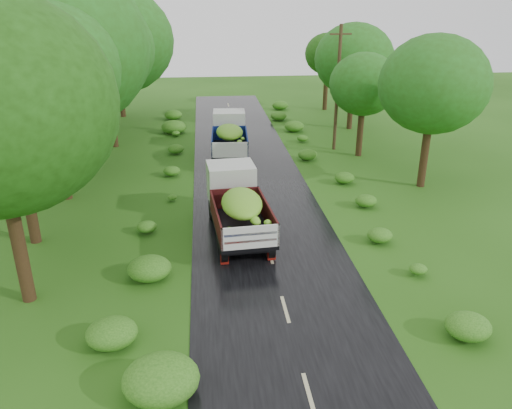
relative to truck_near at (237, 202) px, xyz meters
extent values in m
plane|color=#224F11|center=(1.20, -10.31, -1.51)|extent=(120.00, 120.00, 0.00)
cube|color=black|center=(1.20, -5.31, -1.50)|extent=(6.50, 80.00, 0.02)
cube|color=#BFB78C|center=(1.20, -10.31, -1.49)|extent=(0.12, 1.60, 0.00)
cube|color=#BFB78C|center=(1.20, -6.31, -1.49)|extent=(0.12, 1.60, 0.00)
cube|color=#BFB78C|center=(1.20, -2.31, -1.49)|extent=(0.12, 1.60, 0.00)
cube|color=#BFB78C|center=(1.20, 1.69, -1.49)|extent=(0.12, 1.60, 0.00)
cube|color=#BFB78C|center=(1.20, 5.69, -1.49)|extent=(0.12, 1.60, 0.00)
cube|color=#BFB78C|center=(1.20, 9.69, -1.49)|extent=(0.12, 1.60, 0.00)
cube|color=#BFB78C|center=(1.20, 13.69, -1.49)|extent=(0.12, 1.60, 0.00)
cube|color=#BFB78C|center=(1.20, 17.69, -1.49)|extent=(0.12, 1.60, 0.00)
cube|color=#BFB78C|center=(1.20, 21.69, -1.49)|extent=(0.12, 1.60, 0.00)
cube|color=#BFB78C|center=(1.20, 25.69, -1.49)|extent=(0.12, 1.60, 0.00)
cube|color=#BFB78C|center=(1.20, 29.69, -1.49)|extent=(0.12, 1.60, 0.00)
cube|color=black|center=(0.02, -0.32, -0.87)|extent=(2.15, 5.72, 0.28)
cylinder|color=black|center=(-1.10, 1.64, -1.02)|extent=(0.36, 1.01, 0.99)
cylinder|color=black|center=(0.83, 1.79, -1.02)|extent=(0.36, 1.01, 0.99)
cylinder|color=black|center=(-0.84, -1.66, -1.02)|extent=(0.36, 1.01, 0.99)
cylinder|color=black|center=(1.09, -1.51, -1.02)|extent=(0.36, 1.01, 0.99)
cylinder|color=black|center=(-0.76, -2.68, -1.02)|extent=(0.36, 1.01, 0.99)
cylinder|color=black|center=(1.17, -2.52, -1.02)|extent=(0.36, 1.01, 0.99)
cube|color=#670E09|center=(-0.73, -3.01, -1.23)|extent=(0.34, 0.07, 0.45)
cube|color=#670E09|center=(1.19, -2.86, -1.23)|extent=(0.34, 0.07, 0.45)
cube|color=silver|center=(-0.15, 1.91, 0.22)|extent=(2.34, 2.06, 1.89)
cube|color=black|center=(0.11, -1.36, -0.65)|extent=(2.62, 4.44, 0.16)
cube|color=#4E0E16|center=(-0.99, -1.44, -0.10)|extent=(0.42, 4.27, 0.94)
cube|color=#4E0E16|center=(1.21, -1.27, -0.10)|extent=(0.42, 4.27, 0.94)
cube|color=#4E0E16|center=(-0.06, 0.73, -0.10)|extent=(2.29, 0.26, 0.94)
cube|color=silver|center=(0.27, -3.45, -0.10)|extent=(2.29, 0.26, 0.94)
ellipsoid|color=#3D961B|center=(0.11, -1.36, 0.50)|extent=(2.20, 3.73, 0.99)
cube|color=black|center=(0.34, 11.79, -0.87)|extent=(1.99, 5.67, 0.28)
cylinder|color=black|center=(-0.53, 13.87, -1.02)|extent=(0.33, 1.01, 0.99)
cylinder|color=black|center=(1.40, 13.77, -1.02)|extent=(0.33, 1.01, 0.99)
cylinder|color=black|center=(-0.69, 10.57, -1.02)|extent=(0.33, 1.01, 0.99)
cylinder|color=black|center=(1.24, 10.47, -1.02)|extent=(0.33, 1.01, 0.99)
cylinder|color=black|center=(-0.74, 9.55, -1.02)|extent=(0.33, 1.01, 0.99)
cylinder|color=black|center=(1.19, 9.46, -1.02)|extent=(0.33, 1.01, 0.99)
cube|color=#670E09|center=(-0.76, 9.21, -1.23)|extent=(0.34, 0.06, 0.45)
cube|color=#670E09|center=(1.17, 9.12, -1.23)|extent=(0.34, 0.06, 0.45)
cube|color=silver|center=(0.44, 14.02, 0.22)|extent=(2.28, 1.99, 1.89)
cube|color=black|center=(0.28, 10.75, -0.65)|extent=(2.49, 4.38, 0.16)
cube|color=navy|center=(-0.82, 10.80, -0.10)|extent=(0.29, 4.27, 0.94)
cube|color=navy|center=(1.39, 10.69, -0.10)|extent=(0.29, 4.27, 0.94)
cube|color=navy|center=(0.39, 12.84, -0.10)|extent=(2.29, 0.19, 0.94)
cube|color=silver|center=(0.18, 8.65, -0.10)|extent=(2.29, 0.19, 0.94)
ellipsoid|color=#3D961B|center=(0.28, 10.75, 0.50)|extent=(2.09, 3.68, 0.99)
cylinder|color=#382616|center=(7.81, 12.95, 2.70)|extent=(0.24, 0.24, 8.42)
cube|color=#382616|center=(7.81, 12.95, 6.28)|extent=(1.48, 0.18, 0.11)
cylinder|color=black|center=(-7.77, -4.72, 2.43)|extent=(0.47, 0.47, 7.89)
cylinder|color=black|center=(-8.91, 0.01, 2.34)|extent=(0.47, 0.47, 7.71)
ellipsoid|color=#1B460D|center=(-8.91, 0.01, 5.27)|extent=(3.93, 3.93, 3.54)
cylinder|color=black|center=(-8.75, 5.18, 2.34)|extent=(0.46, 0.46, 7.70)
ellipsoid|color=#1B460D|center=(-8.75, 5.18, 5.26)|extent=(3.74, 3.74, 3.37)
cylinder|color=black|center=(-9.63, 9.96, 2.71)|extent=(0.48, 0.48, 8.44)
ellipsoid|color=#1B460D|center=(-9.63, 9.96, 5.92)|extent=(4.66, 4.66, 4.19)
cylinder|color=black|center=(-7.78, 15.31, 1.79)|extent=(0.44, 0.44, 6.60)
ellipsoid|color=#1B460D|center=(-7.78, 15.31, 4.30)|extent=(3.38, 3.38, 3.04)
cylinder|color=black|center=(-9.14, 19.83, 2.15)|extent=(0.46, 0.46, 7.32)
ellipsoid|color=#1B460D|center=(-9.14, 19.83, 4.93)|extent=(4.16, 4.16, 3.75)
cylinder|color=black|center=(-8.58, 25.41, 2.23)|extent=(0.46, 0.46, 7.49)
ellipsoid|color=#1B460D|center=(-8.58, 25.41, 5.08)|extent=(4.46, 4.46, 4.01)
cylinder|color=black|center=(10.85, 5.01, 1.74)|extent=(0.44, 0.44, 6.51)
ellipsoid|color=#265A16|center=(10.85, 5.01, 4.22)|extent=(3.41, 3.41, 3.07)
cylinder|color=black|center=(9.09, 11.25, 1.22)|extent=(0.41, 0.41, 5.47)
ellipsoid|color=#265A16|center=(9.09, 11.25, 3.30)|extent=(3.00, 3.00, 2.70)
cylinder|color=black|center=(10.59, 18.80, 1.63)|extent=(0.43, 0.43, 6.28)
ellipsoid|color=#265A16|center=(10.59, 18.80, 4.01)|extent=(3.53, 3.53, 3.17)
cylinder|color=black|center=(10.35, 26.49, 1.44)|extent=(0.42, 0.42, 5.91)
ellipsoid|color=#265A16|center=(10.35, 26.49, 3.69)|extent=(2.90, 2.90, 2.61)
camera|label=1|loc=(-1.34, -20.62, 8.40)|focal=35.00mm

